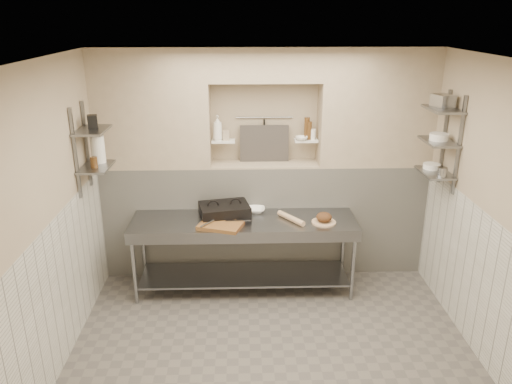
{
  "coord_description": "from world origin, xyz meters",
  "views": [
    {
      "loc": [
        -0.29,
        -4.11,
        3.16
      ],
      "look_at": [
        -0.13,
        0.9,
        1.35
      ],
      "focal_mm": 35.0,
      "sensor_mm": 36.0,
      "label": 1
    }
  ],
  "objects_px": {
    "bread_loaf": "(324,217)",
    "jug_left": "(98,149)",
    "panini_press": "(224,211)",
    "bottle_soap": "(218,128)",
    "cutting_board": "(221,225)",
    "mixing_bowl": "(256,210)",
    "prep_table": "(244,241)",
    "rolling_pin": "(291,218)",
    "bowl_alcove": "(301,138)"
  },
  "relations": [
    {
      "from": "bread_loaf",
      "to": "bottle_soap",
      "type": "distance_m",
      "value": 1.64
    },
    {
      "from": "panini_press",
      "to": "mixing_bowl",
      "type": "distance_m",
      "value": 0.4
    },
    {
      "from": "cutting_board",
      "to": "bottle_soap",
      "type": "height_order",
      "value": "bottle_soap"
    },
    {
      "from": "prep_table",
      "to": "rolling_pin",
      "type": "height_order",
      "value": "rolling_pin"
    },
    {
      "from": "prep_table",
      "to": "rolling_pin",
      "type": "relative_size",
      "value": 6.16
    },
    {
      "from": "panini_press",
      "to": "cutting_board",
      "type": "distance_m",
      "value": 0.3
    },
    {
      "from": "bottle_soap",
      "to": "bread_loaf",
      "type": "bearing_deg",
      "value": -28.58
    },
    {
      "from": "mixing_bowl",
      "to": "bottle_soap",
      "type": "height_order",
      "value": "bottle_soap"
    },
    {
      "from": "cutting_board",
      "to": "bowl_alcove",
      "type": "bearing_deg",
      "value": 36.24
    },
    {
      "from": "bowl_alcove",
      "to": "jug_left",
      "type": "bearing_deg",
      "value": -166.98
    },
    {
      "from": "jug_left",
      "to": "panini_press",
      "type": "bearing_deg",
      "value": 4.92
    },
    {
      "from": "bottle_soap",
      "to": "prep_table",
      "type": "bearing_deg",
      "value": -62.13
    },
    {
      "from": "cutting_board",
      "to": "bowl_alcove",
      "type": "distance_m",
      "value": 1.44
    },
    {
      "from": "rolling_pin",
      "to": "bread_loaf",
      "type": "distance_m",
      "value": 0.38
    },
    {
      "from": "panini_press",
      "to": "mixing_bowl",
      "type": "height_order",
      "value": "panini_press"
    },
    {
      "from": "cutting_board",
      "to": "jug_left",
      "type": "distance_m",
      "value": 1.57
    },
    {
      "from": "cutting_board",
      "to": "rolling_pin",
      "type": "distance_m",
      "value": 0.82
    },
    {
      "from": "bread_loaf",
      "to": "jug_left",
      "type": "distance_m",
      "value": 2.61
    },
    {
      "from": "bowl_alcove",
      "to": "jug_left",
      "type": "relative_size",
      "value": 0.5
    },
    {
      "from": "prep_table",
      "to": "panini_press",
      "type": "xyz_separation_m",
      "value": [
        -0.22,
        0.12,
        0.33
      ]
    },
    {
      "from": "bread_loaf",
      "to": "panini_press",
      "type": "bearing_deg",
      "value": 169.54
    },
    {
      "from": "cutting_board",
      "to": "jug_left",
      "type": "bearing_deg",
      "value": 172.28
    },
    {
      "from": "cutting_board",
      "to": "bottle_soap",
      "type": "distance_m",
      "value": 1.2
    },
    {
      "from": "bread_loaf",
      "to": "bottle_soap",
      "type": "relative_size",
      "value": 0.6
    },
    {
      "from": "bread_loaf",
      "to": "bowl_alcove",
      "type": "xyz_separation_m",
      "value": [
        -0.21,
        0.62,
        0.77
      ]
    },
    {
      "from": "rolling_pin",
      "to": "bottle_soap",
      "type": "relative_size",
      "value": 1.41
    },
    {
      "from": "cutting_board",
      "to": "bread_loaf",
      "type": "relative_size",
      "value": 2.6
    },
    {
      "from": "bottle_soap",
      "to": "bowl_alcove",
      "type": "height_order",
      "value": "bottle_soap"
    },
    {
      "from": "rolling_pin",
      "to": "bread_loaf",
      "type": "xyz_separation_m",
      "value": [
        0.37,
        -0.07,
        0.04
      ]
    },
    {
      "from": "mixing_bowl",
      "to": "cutting_board",
      "type": "bearing_deg",
      "value": -133.17
    },
    {
      "from": "mixing_bowl",
      "to": "jug_left",
      "type": "relative_size",
      "value": 0.74
    },
    {
      "from": "bottle_soap",
      "to": "bowl_alcove",
      "type": "distance_m",
      "value": 1.01
    },
    {
      "from": "prep_table",
      "to": "bowl_alcove",
      "type": "distance_m",
      "value": 1.4
    },
    {
      "from": "mixing_bowl",
      "to": "bowl_alcove",
      "type": "xyz_separation_m",
      "value": [
        0.56,
        0.27,
        0.81
      ]
    },
    {
      "from": "panini_press",
      "to": "bottle_soap",
      "type": "xyz_separation_m",
      "value": [
        -0.08,
        0.45,
        0.89
      ]
    },
    {
      "from": "cutting_board",
      "to": "prep_table",
      "type": "bearing_deg",
      "value": 34.68
    },
    {
      "from": "prep_table",
      "to": "bread_loaf",
      "type": "bearing_deg",
      "value": -5.87
    },
    {
      "from": "cutting_board",
      "to": "bottle_soap",
      "type": "bearing_deg",
      "value": 93.13
    },
    {
      "from": "rolling_pin",
      "to": "prep_table",
      "type": "bearing_deg",
      "value": 177.24
    },
    {
      "from": "panini_press",
      "to": "jug_left",
      "type": "distance_m",
      "value": 1.57
    },
    {
      "from": "panini_press",
      "to": "jug_left",
      "type": "height_order",
      "value": "jug_left"
    },
    {
      "from": "bread_loaf",
      "to": "jug_left",
      "type": "relative_size",
      "value": 0.61
    },
    {
      "from": "prep_table",
      "to": "bottle_soap",
      "type": "relative_size",
      "value": 8.68
    },
    {
      "from": "panini_press",
      "to": "rolling_pin",
      "type": "relative_size",
      "value": 1.5
    },
    {
      "from": "cutting_board",
      "to": "mixing_bowl",
      "type": "height_order",
      "value": "mixing_bowl"
    },
    {
      "from": "panini_press",
      "to": "bread_loaf",
      "type": "bearing_deg",
      "value": -22.37
    },
    {
      "from": "mixing_bowl",
      "to": "bottle_soap",
      "type": "distance_m",
      "value": 1.08
    },
    {
      "from": "bread_loaf",
      "to": "bowl_alcove",
      "type": "relative_size",
      "value": 1.21
    },
    {
      "from": "bread_loaf",
      "to": "jug_left",
      "type": "height_order",
      "value": "jug_left"
    },
    {
      "from": "bread_loaf",
      "to": "jug_left",
      "type": "bearing_deg",
      "value": 177.85
    }
  ]
}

